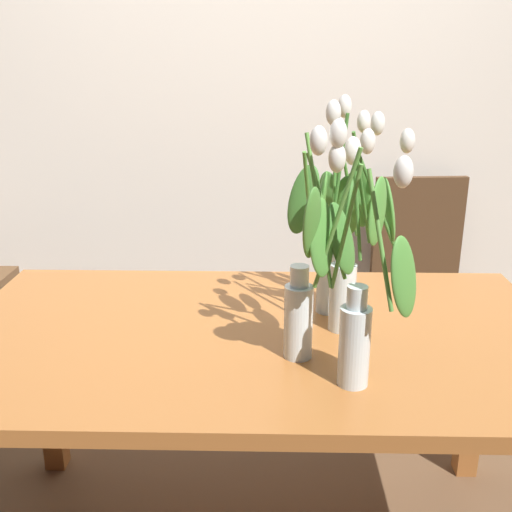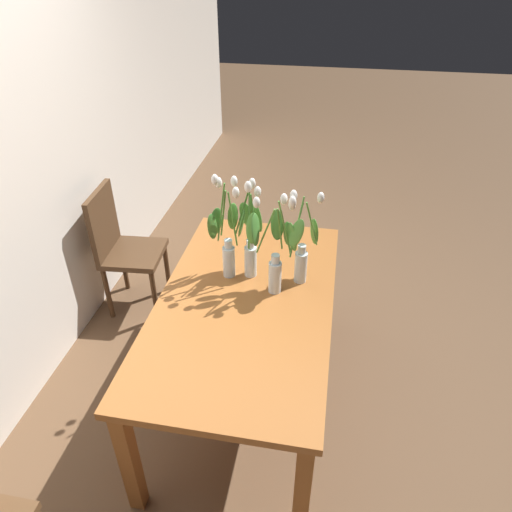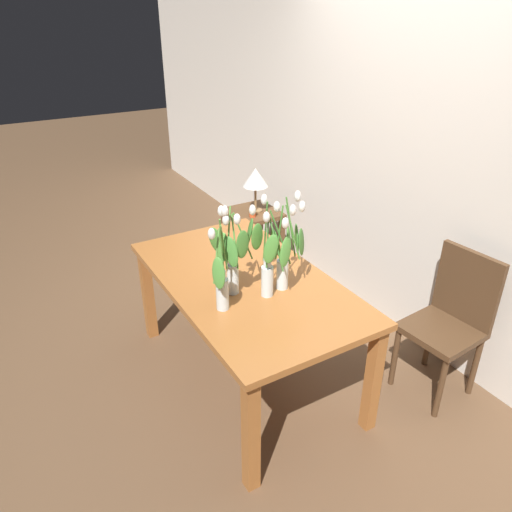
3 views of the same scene
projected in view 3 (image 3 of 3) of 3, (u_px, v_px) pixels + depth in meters
name	position (u px, v px, depth m)	size (l,w,h in m)	color
ground_plane	(247.00, 374.00, 3.25)	(18.00, 18.00, 0.00)	brown
room_wall_rear	(417.00, 148.00, 3.21)	(9.00, 0.10, 2.70)	silver
dining_table	(246.00, 292.00, 2.95)	(1.60, 0.90, 0.74)	#A3602D
tulip_vase_0	(286.00, 256.00, 2.71)	(0.14, 0.22, 0.59)	silver
tulip_vase_1	(236.00, 261.00, 2.65)	(0.18, 0.22, 0.57)	silver
tulip_vase_2	(221.00, 274.00, 2.54)	(0.25, 0.18, 0.55)	silver
tulip_vase_3	(271.00, 259.00, 2.62)	(0.25, 0.21, 0.59)	silver
dining_chair	(451.00, 316.00, 2.93)	(0.43, 0.43, 0.93)	#4C331E
side_table	(253.00, 224.00, 4.39)	(0.44, 0.44, 0.55)	brown
table_lamp	(255.00, 179.00, 4.19)	(0.22, 0.22, 0.40)	olive
pillar_candle	(252.00, 213.00, 4.21)	(0.06, 0.06, 0.07)	#CC4C23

